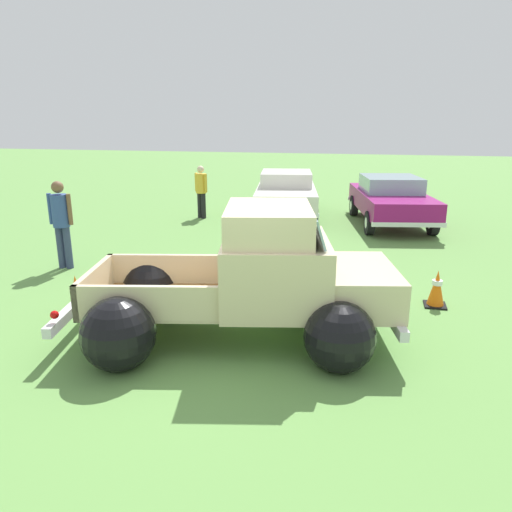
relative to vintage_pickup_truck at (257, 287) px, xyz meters
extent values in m
plane|color=#609347|center=(-0.38, -0.08, -0.76)|extent=(80.00, 80.00, 0.00)
cylinder|color=black|center=(0.85, 1.07, -0.38)|extent=(0.79, 0.38, 0.76)
cylinder|color=silver|center=(0.85, 1.07, -0.38)|extent=(0.38, 0.30, 0.34)
cylinder|color=black|center=(1.22, -0.63, -0.38)|extent=(0.79, 0.38, 0.76)
cylinder|color=silver|center=(1.22, -0.63, -0.38)|extent=(0.38, 0.30, 0.34)
cylinder|color=black|center=(-1.88, 0.48, -0.38)|extent=(0.79, 0.38, 0.76)
cylinder|color=silver|center=(-1.88, 0.48, -0.38)|extent=(0.38, 0.30, 0.34)
cylinder|color=black|center=(-1.52, -1.22, -0.38)|extent=(0.79, 0.38, 0.76)
cylinder|color=silver|center=(-1.52, -1.22, -0.38)|extent=(0.38, 0.30, 0.34)
sphere|color=black|center=(-1.89, 0.53, -0.32)|extent=(1.14, 1.14, 0.96)
sphere|color=black|center=(-1.51, -1.27, -0.32)|extent=(1.14, 1.14, 0.96)
cube|color=olive|center=(-1.31, -0.28, -0.22)|extent=(2.33, 1.94, 0.04)
cube|color=beige|center=(-1.46, 0.43, 0.01)|extent=(2.02, 0.51, 0.50)
cube|color=beige|center=(-1.15, -1.00, 0.01)|extent=(2.02, 0.51, 0.50)
cube|color=beige|center=(-0.35, -0.07, 0.01)|extent=(0.40, 1.52, 0.50)
cube|color=beige|center=(-2.27, -0.49, 0.01)|extent=(0.40, 1.52, 0.50)
cube|color=beige|center=(0.26, 0.06, 0.24)|extent=(1.78, 1.97, 0.95)
cube|color=beige|center=(0.16, 0.03, 0.94)|extent=(1.45, 1.75, 0.45)
cube|color=#8CADB7|center=(0.79, 0.17, 0.92)|extent=(0.45, 1.46, 0.38)
cube|color=beige|center=(1.28, 0.28, 0.04)|extent=(1.56, 1.85, 0.55)
sphere|color=black|center=(0.85, 1.10, -0.34)|extent=(1.09, 1.09, 0.92)
sphere|color=black|center=(1.23, -0.66, -0.34)|extent=(1.09, 1.09, 0.92)
cube|color=silver|center=(-2.57, -0.55, -0.30)|extent=(0.53, 1.96, 0.14)
cube|color=silver|center=(1.81, 0.39, -0.30)|extent=(0.53, 1.96, 0.14)
sphere|color=red|center=(-2.70, 0.23, -0.12)|extent=(0.13, 0.13, 0.11)
sphere|color=red|center=(-2.36, -1.32, -0.12)|extent=(0.13, 0.13, 0.11)
cylinder|color=black|center=(-0.08, 7.80, -0.43)|extent=(0.31, 0.68, 0.66)
cylinder|color=silver|center=(-0.08, 7.80, -0.43)|extent=(0.26, 0.33, 0.30)
cylinder|color=black|center=(-1.79, 7.52, -0.43)|extent=(0.31, 0.68, 0.66)
cylinder|color=silver|center=(-1.79, 7.52, -0.43)|extent=(0.26, 0.33, 0.30)
cylinder|color=black|center=(-0.57, 10.73, -0.43)|extent=(0.31, 0.68, 0.66)
cylinder|color=silver|center=(-0.57, 10.73, -0.43)|extent=(0.26, 0.33, 0.30)
cylinder|color=black|center=(-2.28, 10.45, -0.43)|extent=(0.31, 0.68, 0.66)
cylinder|color=silver|center=(-2.28, 10.45, -0.43)|extent=(0.26, 0.33, 0.30)
cube|color=silver|center=(-1.18, 9.12, -0.05)|extent=(2.59, 4.88, 0.55)
cube|color=silver|center=(-1.21, 9.31, 0.45)|extent=(1.91, 2.19, 0.45)
cube|color=silver|center=(-1.56, 11.37, -0.31)|extent=(1.90, 0.42, 0.12)
cube|color=silver|center=(-0.80, 6.88, -0.31)|extent=(1.90, 0.42, 0.12)
cylinder|color=black|center=(3.23, 7.28, -0.43)|extent=(0.32, 0.69, 0.66)
cylinder|color=silver|center=(3.23, 7.28, -0.43)|extent=(0.26, 0.33, 0.30)
cylinder|color=black|center=(1.54, 6.95, -0.43)|extent=(0.32, 0.69, 0.66)
cylinder|color=silver|center=(1.54, 6.95, -0.43)|extent=(0.26, 0.33, 0.30)
cylinder|color=black|center=(2.70, 10.00, -0.43)|extent=(0.32, 0.69, 0.66)
cylinder|color=silver|center=(2.70, 10.00, -0.43)|extent=(0.26, 0.33, 0.30)
cylinder|color=black|center=(1.01, 9.67, -0.43)|extent=(0.32, 0.69, 0.66)
cylinder|color=silver|center=(1.01, 9.67, -0.43)|extent=(0.26, 0.33, 0.30)
cube|color=#8C1466|center=(2.12, 8.48, -0.05)|extent=(2.63, 4.60, 0.55)
cube|color=#8CADB7|center=(2.09, 8.65, 0.45)|extent=(1.92, 2.09, 0.45)
cube|color=silver|center=(1.72, 10.56, -0.31)|extent=(1.89, 0.46, 0.12)
cube|color=silver|center=(2.53, 6.39, -0.31)|extent=(1.89, 0.46, 0.12)
cylinder|color=navy|center=(-4.83, 2.29, -0.31)|extent=(0.16, 0.16, 0.90)
cylinder|color=navy|center=(-4.66, 2.30, -0.31)|extent=(0.16, 0.16, 0.90)
cylinder|color=#334C8C|center=(-4.74, 2.29, 0.48)|extent=(0.36, 0.36, 0.68)
cylinder|color=#334C8C|center=(-4.96, 2.28, 0.52)|extent=(0.10, 0.10, 0.64)
cylinder|color=brown|center=(-4.52, 2.31, 0.52)|extent=(0.10, 0.10, 0.64)
sphere|color=brown|center=(-4.74, 2.29, 0.97)|extent=(0.26, 0.26, 0.24)
cylinder|color=black|center=(-3.82, 8.13, -0.35)|extent=(0.20, 0.20, 0.81)
cylinder|color=black|center=(-3.67, 8.05, -0.35)|extent=(0.20, 0.20, 0.81)
cylinder|color=gold|center=(-3.75, 8.09, 0.36)|extent=(0.46, 0.46, 0.61)
cylinder|color=gold|center=(-3.94, 8.19, 0.39)|extent=(0.12, 0.12, 0.58)
cylinder|color=gold|center=(-3.55, 7.99, 0.39)|extent=(0.12, 0.12, 0.58)
sphere|color=beige|center=(-3.75, 8.09, 0.80)|extent=(0.30, 0.30, 0.22)
cube|color=black|center=(2.69, 1.83, -0.74)|extent=(0.36, 0.36, 0.03)
cone|color=orange|center=(2.69, 1.83, -0.43)|extent=(0.28, 0.28, 0.60)
cylinder|color=white|center=(2.69, 1.83, -0.34)|extent=(0.17, 0.17, 0.08)
cube|color=black|center=(-3.08, 0.19, -0.74)|extent=(0.36, 0.36, 0.03)
cone|color=orange|center=(-3.08, 0.19, -0.43)|extent=(0.28, 0.28, 0.60)
cylinder|color=white|center=(-3.08, 0.19, -0.34)|extent=(0.17, 0.17, 0.08)
camera|label=1|loc=(1.47, -6.21, 2.29)|focal=33.31mm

